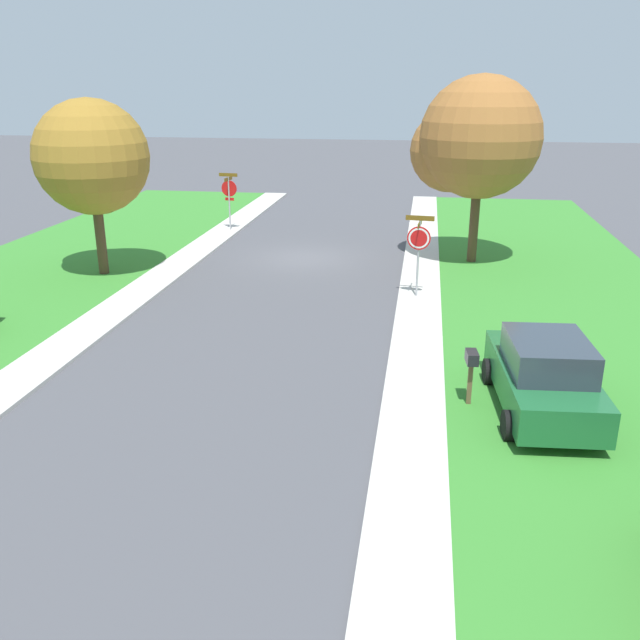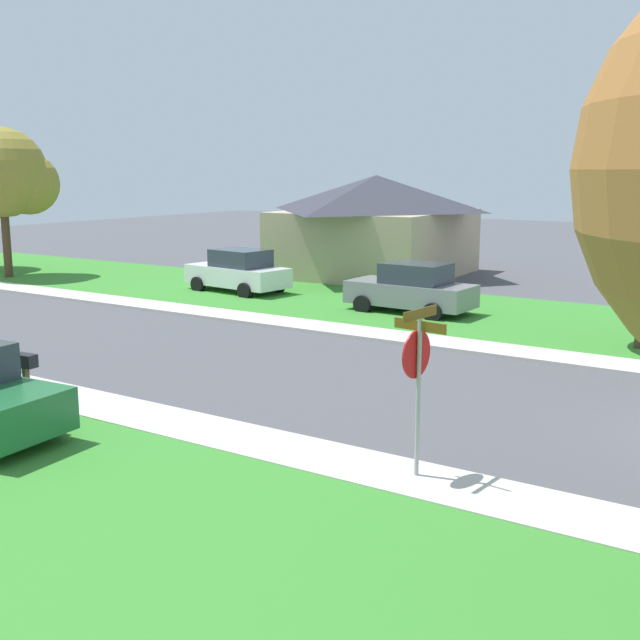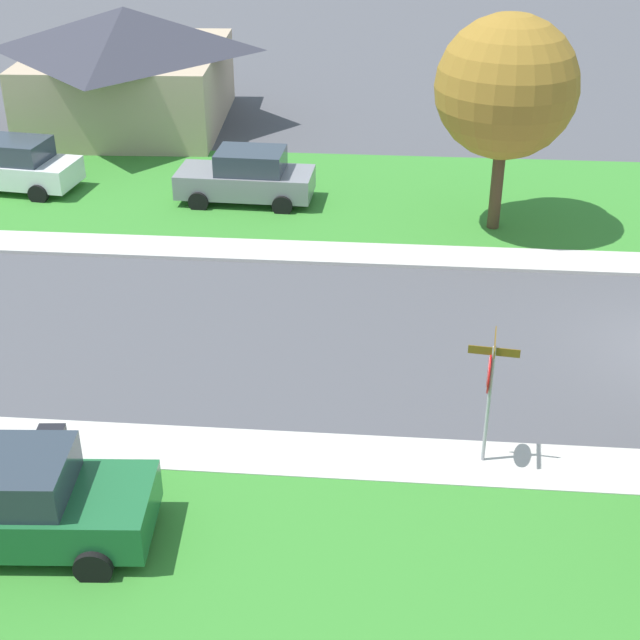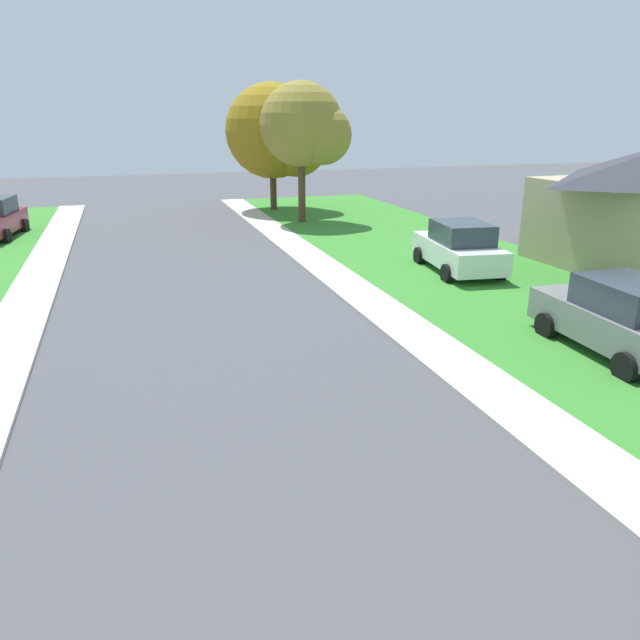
{
  "view_description": "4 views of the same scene",
  "coord_description": "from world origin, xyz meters",
  "views": [
    {
      "loc": [
        -4.73,
        26.55,
        6.8
      ],
      "look_at": [
        -2.38,
        11.38,
        1.4
      ],
      "focal_mm": 38.1,
      "sensor_mm": 36.0,
      "label": 1
    },
    {
      "loc": [
        -15.24,
        -0.24,
        4.84
      ],
      "look_at": [
        -0.21,
        9.47,
        1.4
      ],
      "focal_mm": 43.99,
      "sensor_mm": 36.0,
      "label": 2
    },
    {
      "loc": [
        -18.69,
        6.74,
        10.76
      ],
      "look_at": [
        -1.7,
        8.18,
        1.4
      ],
      "focal_mm": 50.93,
      "sensor_mm": 36.0,
      "label": 3
    },
    {
      "loc": [
        -1.79,
        1.17,
        5.15
      ],
      "look_at": [
        1.59,
        11.81,
        1.4
      ],
      "focal_mm": 34.38,
      "sensor_mm": 36.0,
      "label": 4
    }
  ],
  "objects": [
    {
      "name": "car_green_driveway_right",
      "position": [
        -7.42,
        12.71,
        0.87
      ],
      "size": [
        2.27,
        4.42,
        1.76
      ],
      "color": "#1E6033",
      "rests_on": "ground"
    },
    {
      "name": "ground_plane",
      "position": [
        0.0,
        0.0,
        0.0
      ],
      "size": [
        120.0,
        120.0,
        0.0
      ],
      "primitive_type": "plane",
      "color": "#4C4C51"
    },
    {
      "name": "tree_sidewalk_mid",
      "position": [
        7.17,
        3.54,
        4.16
      ],
      "size": [
        4.33,
        4.03,
        6.32
      ],
      "color": "#4C3823",
      "rests_on": "ground"
    },
    {
      "name": "sidewalk_west",
      "position": [
        -4.7,
        12.0,
        0.05
      ],
      "size": [
        1.4,
        56.0,
        0.1
      ],
      "primitive_type": "cube",
      "color": "beige",
      "rests_on": "ground"
    },
    {
      "name": "sidewalk_east",
      "position": [
        4.7,
        12.0,
        0.05
      ],
      "size": [
        1.4,
        56.0,
        0.1
      ],
      "primitive_type": "cube",
      "color": "beige",
      "rests_on": "ground"
    },
    {
      "name": "stop_sign_far_corner",
      "position": [
        -4.59,
        4.85,
        1.89
      ],
      "size": [
        0.92,
        0.92,
        2.77
      ],
      "color": "#9E9EA3",
      "rests_on": "ground"
    },
    {
      "name": "tree_across_left",
      "position": [
        -6.39,
        -0.4,
        4.68
      ],
      "size": [
        4.9,
        4.56,
        7.12
      ],
      "color": "#4C3823",
      "rests_on": "ground"
    },
    {
      "name": "stop_sign_near_corner",
      "position": [
        4.44,
        -4.6,
        1.88
      ],
      "size": [
        0.92,
        0.92,
        2.77
      ],
      "color": "#9E9EA3",
      "rests_on": "ground"
    },
    {
      "name": "lawn_west",
      "position": [
        -9.4,
        12.0,
        0.04
      ],
      "size": [
        8.0,
        56.0,
        0.08
      ],
      "primitive_type": "cube",
      "color": "#38842D",
      "rests_on": "ground"
    },
    {
      "name": "mailbox",
      "position": [
        -5.9,
        12.65,
        1.01
      ],
      "size": [
        0.28,
        0.5,
        1.31
      ],
      "color": "brown",
      "rests_on": "ground"
    }
  ]
}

